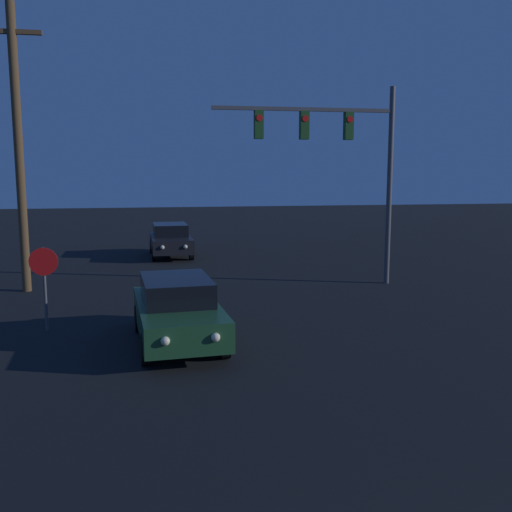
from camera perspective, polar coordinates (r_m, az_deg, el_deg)
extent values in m
cube|color=#1E4728|center=(13.01, -7.81, -5.99)|extent=(2.06, 4.17, 0.62)
cube|color=black|center=(13.07, -7.97, -3.32)|extent=(1.65, 2.25, 0.53)
cylinder|color=black|center=(12.02, -3.20, -8.69)|extent=(0.24, 0.66, 0.65)
cylinder|color=black|center=(11.82, -10.98, -9.13)|extent=(0.24, 0.66, 0.65)
cylinder|color=black|center=(14.39, -5.18, -5.81)|extent=(0.24, 0.66, 0.65)
cylinder|color=black|center=(14.23, -11.64, -6.12)|extent=(0.24, 0.66, 0.65)
sphere|color=#F9EFC6|center=(11.11, -4.06, -8.12)|extent=(0.18, 0.18, 0.18)
sphere|color=#F9EFC6|center=(10.99, -9.06, -8.41)|extent=(0.18, 0.18, 0.18)
cube|color=black|center=(26.28, -8.53, 1.33)|extent=(1.90, 4.10, 0.62)
cube|color=black|center=(26.41, -8.59, 2.63)|extent=(1.57, 2.20, 0.53)
cylinder|color=black|center=(25.15, -6.49, 0.34)|extent=(0.22, 0.66, 0.65)
cylinder|color=black|center=(25.04, -10.16, 0.22)|extent=(0.22, 0.66, 0.65)
cylinder|color=black|center=(27.62, -7.02, 1.06)|extent=(0.22, 0.66, 0.65)
cylinder|color=black|center=(27.52, -10.36, 0.96)|extent=(0.22, 0.66, 0.65)
sphere|color=#F9EFC6|center=(24.29, -7.07, 0.93)|extent=(0.18, 0.18, 0.18)
sphere|color=#F9EFC6|center=(24.22, -9.35, 0.86)|extent=(0.18, 0.18, 0.18)
cylinder|color=#4C4C51|center=(20.05, 13.20, 6.72)|extent=(0.18, 0.18, 6.65)
cube|color=#4C4C51|center=(19.15, 4.86, 14.41)|extent=(6.04, 0.12, 0.12)
cube|color=#1E471E|center=(19.55, 9.23, 12.71)|extent=(0.28, 0.28, 0.90)
cylinder|color=red|center=(19.42, 9.40, 13.34)|extent=(0.20, 0.02, 0.20)
cube|color=#1E471E|center=(19.11, 4.84, 12.89)|extent=(0.28, 0.28, 0.90)
cylinder|color=red|center=(18.98, 4.97, 13.53)|extent=(0.20, 0.02, 0.20)
cube|color=#1E471E|center=(18.78, 0.27, 13.00)|extent=(0.28, 0.28, 0.90)
cylinder|color=red|center=(18.65, 0.35, 13.66)|extent=(0.20, 0.02, 0.20)
cylinder|color=#4C4C51|center=(14.76, -20.34, -3.16)|extent=(0.07, 0.07, 2.05)
cylinder|color=red|center=(14.62, -20.49, -0.53)|extent=(0.68, 0.03, 0.68)
cylinder|color=brown|center=(19.67, -22.63, 9.65)|extent=(0.28, 0.28, 8.98)
cube|color=brown|center=(20.11, -23.25, 19.92)|extent=(1.77, 0.14, 0.14)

